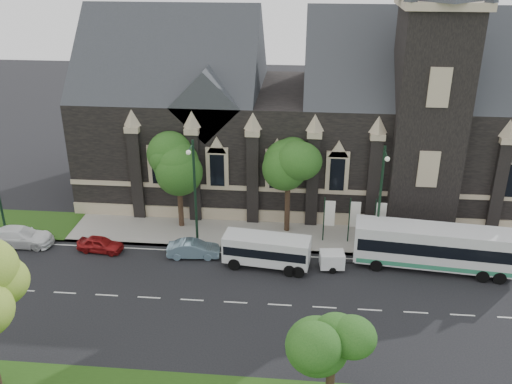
# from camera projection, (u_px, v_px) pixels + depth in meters

# --- Properties ---
(ground) EXTENTS (160.00, 160.00, 0.00)m
(ground) POSITION_uv_depth(u_px,v_px,m) (236.00, 302.00, 37.95)
(ground) COLOR black
(ground) RESTS_ON ground
(sidewalk) EXTENTS (80.00, 5.00, 0.15)m
(sidewalk) POSITION_uv_depth(u_px,v_px,m) (250.00, 235.00, 46.55)
(sidewalk) COLOR gray
(sidewalk) RESTS_ON ground
(museum) EXTENTS (40.00, 17.70, 29.90)m
(museum) POSITION_uv_depth(u_px,v_px,m) (316.00, 111.00, 51.22)
(museum) COLOR black
(museum) RESTS_ON ground
(tree_park_east) EXTENTS (3.40, 3.40, 6.28)m
(tree_park_east) POSITION_uv_depth(u_px,v_px,m) (336.00, 343.00, 27.06)
(tree_park_east) COLOR black
(tree_park_east) RESTS_ON ground
(tree_walk_right) EXTENTS (4.08, 4.08, 7.80)m
(tree_walk_right) POSITION_uv_depth(u_px,v_px,m) (291.00, 166.00, 45.02)
(tree_walk_right) COLOR black
(tree_walk_right) RESTS_ON ground
(tree_walk_left) EXTENTS (3.91, 3.91, 7.64)m
(tree_walk_left) POSITION_uv_depth(u_px,v_px,m) (181.00, 164.00, 45.82)
(tree_walk_left) COLOR black
(tree_walk_left) RESTS_ON ground
(street_lamp_near) EXTENTS (0.36, 1.88, 9.00)m
(street_lamp_near) POSITION_uv_depth(u_px,v_px,m) (381.00, 196.00, 41.44)
(street_lamp_near) COLOR black
(street_lamp_near) RESTS_ON ground
(street_lamp_mid) EXTENTS (0.36, 1.88, 9.00)m
(street_lamp_mid) POSITION_uv_depth(u_px,v_px,m) (194.00, 189.00, 42.64)
(street_lamp_mid) COLOR black
(street_lamp_mid) RESTS_ON ground
(banner_flag_left) EXTENTS (0.90, 0.10, 4.00)m
(banner_flag_left) POSITION_uv_depth(u_px,v_px,m) (328.00, 216.00, 44.61)
(banner_flag_left) COLOR black
(banner_flag_left) RESTS_ON ground
(banner_flag_center) EXTENTS (0.90, 0.10, 4.00)m
(banner_flag_center) POSITION_uv_depth(u_px,v_px,m) (353.00, 217.00, 44.43)
(banner_flag_center) COLOR black
(banner_flag_center) RESTS_ON ground
(banner_flag_right) EXTENTS (0.90, 0.10, 4.00)m
(banner_flag_right) POSITION_uv_depth(u_px,v_px,m) (378.00, 218.00, 44.26)
(banner_flag_right) COLOR black
(banner_flag_right) RESTS_ON ground
(tour_coach) EXTENTS (11.71, 3.66, 3.36)m
(tour_coach) POSITION_uv_depth(u_px,v_px,m) (434.00, 247.00, 41.19)
(tour_coach) COLOR silver
(tour_coach) RESTS_ON ground
(shuttle_bus) EXTENTS (6.61, 2.98, 2.47)m
(shuttle_bus) POSITION_uv_depth(u_px,v_px,m) (267.00, 249.00, 41.60)
(shuttle_bus) COLOR silver
(shuttle_bus) RESTS_ON ground
(box_trailer) EXTENTS (2.64, 1.56, 1.38)m
(box_trailer) POSITION_uv_depth(u_px,v_px,m) (332.00, 260.00, 41.54)
(box_trailer) COLOR silver
(box_trailer) RESTS_ON ground
(sedan) EXTENTS (4.15, 1.73, 1.33)m
(sedan) POSITION_uv_depth(u_px,v_px,m) (193.00, 249.00, 43.20)
(sedan) COLOR #7595A9
(sedan) RESTS_ON ground
(car_far_red) EXTENTS (3.74, 1.82, 1.23)m
(car_far_red) POSITION_uv_depth(u_px,v_px,m) (100.00, 244.00, 43.99)
(car_far_red) COLOR maroon
(car_far_red) RESTS_ON ground
(car_far_white) EXTENTS (5.33, 2.31, 1.53)m
(car_far_white) POSITION_uv_depth(u_px,v_px,m) (20.00, 236.00, 44.83)
(car_far_white) COLOR white
(car_far_white) RESTS_ON ground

